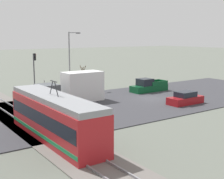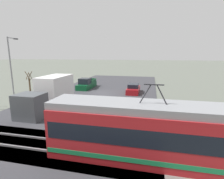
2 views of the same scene
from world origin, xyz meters
name	(u,v)px [view 2 (image 2 of 2)]	position (x,y,z in m)	size (l,w,h in m)	color
ground_plane	(103,93)	(0.00, 0.00, 0.00)	(320.00, 320.00, 0.00)	#60665B
road_surface	(103,93)	(0.00, 0.00, 0.04)	(17.01, 45.04, 0.08)	#38383D
rail_bed	(37,145)	(0.00, 16.89, 0.05)	(54.27, 4.40, 0.22)	slate
light_rail_tram	(152,133)	(-7.77, 16.89, 1.75)	(12.28, 2.67, 4.58)	#B21E23
box_truck	(50,94)	(3.71, 9.04, 1.75)	(2.59, 8.21, 3.63)	#4C5156
pickup_truck	(86,84)	(3.98, -3.20, 0.81)	(2.04, 5.73, 1.93)	#0C4723
sedan_car_0	(133,89)	(-4.86, -1.21, 0.69)	(1.89, 4.55, 1.48)	maroon
street_tree	(30,85)	(10.28, 4.09, 1.71)	(0.91, 0.76, 3.77)	brown
street_lamp_near_crossing	(11,63)	(12.18, 5.10, 4.96)	(0.36, 1.95, 8.65)	gray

